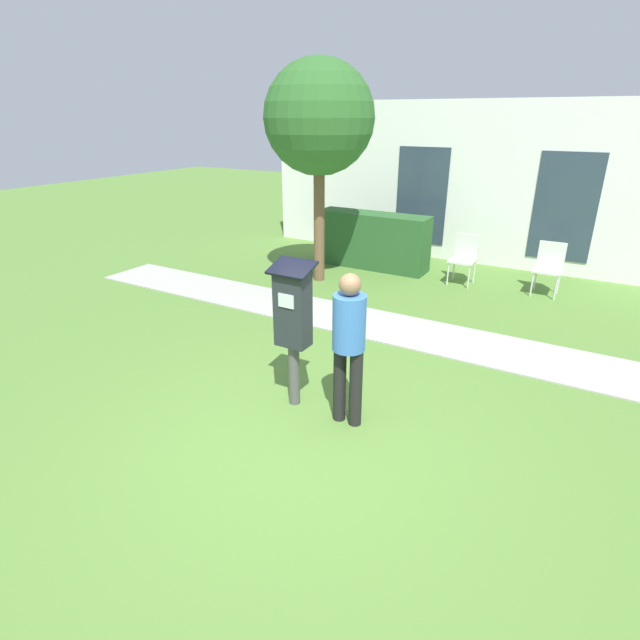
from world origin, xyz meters
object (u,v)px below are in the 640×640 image
outdoor_chair_left (400,241)px  outdoor_chair_middle (464,255)px  parking_meter (293,316)px  outdoor_chair_right (549,264)px  person_standing (349,339)px

outdoor_chair_left → outdoor_chair_middle: size_ratio=1.00×
parking_meter → outdoor_chair_right: 5.57m
parking_meter → person_standing: bearing=-2.3°
parking_meter → outdoor_chair_middle: (0.40, 5.11, -0.49)m
outdoor_chair_left → outdoor_chair_middle: (1.43, -0.41, 0.00)m
outdoor_chair_left → outdoor_chair_middle: same height
person_standing → outdoor_chair_left: (-1.69, 5.55, -0.40)m
parking_meter → outdoor_chair_left: size_ratio=1.77×
parking_meter → outdoor_chair_right: parking_meter is taller
outdoor_chair_right → person_standing: bearing=-124.7°
outdoor_chair_left → outdoor_chair_right: same height
parking_meter → outdoor_chair_middle: 5.15m
parking_meter → outdoor_chair_left: bearing=100.6°
person_standing → outdoor_chair_middle: 5.16m
outdoor_chair_middle → outdoor_chair_right: same height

